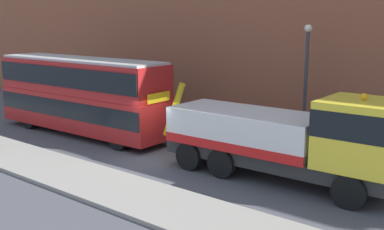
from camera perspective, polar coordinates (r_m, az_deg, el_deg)
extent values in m
plane|color=#4C4C51|center=(21.11, -3.61, -5.13)|extent=(120.00, 120.00, 0.00)
cube|color=gray|center=(18.37, -12.55, -7.74)|extent=(60.00, 2.80, 0.15)
cube|color=#2D2D2D|center=(18.32, 10.02, -5.13)|extent=(9.05, 2.41, 0.55)
cube|color=yellow|center=(16.79, 19.91, -2.17)|extent=(2.66, 2.66, 2.30)
cube|color=black|center=(16.69, 20.02, -0.67)|extent=(2.68, 2.68, 0.90)
cube|color=silver|center=(18.68, 6.60, -1.60)|extent=(6.16, 2.73, 1.40)
cube|color=red|center=(18.81, 6.56, -3.15)|extent=(6.16, 2.79, 0.36)
cylinder|color=#B79914|center=(20.72, -2.20, 0.63)|extent=(1.24, 0.31, 2.52)
sphere|color=orange|center=(16.55, 20.21, 2.11)|extent=(0.24, 0.24, 0.24)
cylinder|color=black|center=(18.24, 20.93, -6.72)|extent=(1.17, 0.37, 1.16)
cylinder|color=black|center=(16.22, 18.61, -8.83)|extent=(1.17, 0.37, 1.16)
cylinder|color=black|center=(20.12, 7.18, -4.33)|extent=(1.17, 0.37, 1.16)
cylinder|color=black|center=(18.31, 3.63, -5.88)|extent=(1.17, 0.37, 1.16)
cylinder|color=black|center=(20.94, 3.40, -3.62)|extent=(1.17, 0.37, 1.16)
cylinder|color=black|center=(19.21, -0.35, -5.01)|extent=(1.17, 0.37, 1.16)
cube|color=#AD1E1E|center=(25.73, -13.26, 0.58)|extent=(11.05, 2.74, 1.90)
cube|color=#AD1E1E|center=(25.45, -13.44, 4.56)|extent=(10.83, 2.64, 1.70)
cube|color=black|center=(25.68, -13.28, 1.13)|extent=(10.94, 2.79, 0.90)
cube|color=black|center=(25.44, -13.45, 4.78)|extent=(10.72, 2.79, 1.00)
cube|color=#B2B2B2|center=(25.36, -13.54, 6.60)|extent=(10.61, 2.53, 0.12)
cube|color=yellow|center=(21.56, -4.06, 2.14)|extent=(0.09, 1.50, 0.44)
cylinder|color=black|center=(23.82, -5.18, -1.92)|extent=(1.05, 0.32, 1.04)
cylinder|color=black|center=(22.33, -8.94, -2.94)|extent=(1.05, 0.32, 1.04)
cylinder|color=black|center=(29.09, -15.67, 0.17)|extent=(1.05, 0.32, 1.04)
cylinder|color=black|center=(27.88, -19.21, -0.53)|extent=(1.05, 0.32, 1.04)
cylinder|color=#38383D|center=(22.56, 13.59, 2.81)|extent=(0.16, 0.16, 5.50)
sphere|color=#EAE5C6|center=(22.32, 13.95, 10.19)|extent=(0.36, 0.36, 0.36)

